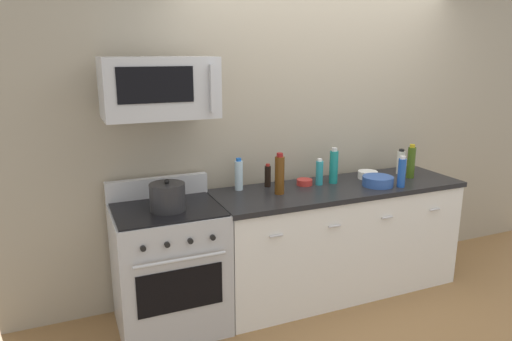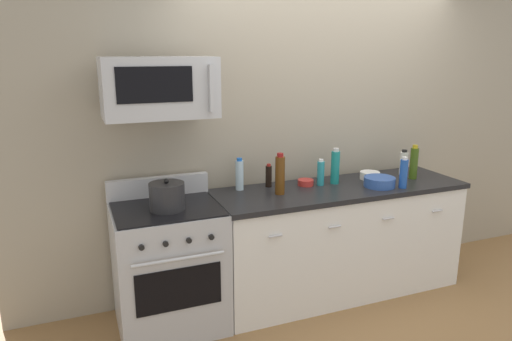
{
  "view_description": "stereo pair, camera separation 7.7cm",
  "coord_description": "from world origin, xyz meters",
  "px_view_note": "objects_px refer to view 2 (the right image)",
  "views": [
    {
      "loc": [
        -2.06,
        -3.11,
        1.99
      ],
      "look_at": [
        -0.76,
        -0.05,
        1.14
      ],
      "focal_mm": 32.97,
      "sensor_mm": 36.0,
      "label": 1
    },
    {
      "loc": [
        -1.99,
        -3.14,
        1.99
      ],
      "look_at": [
        -0.76,
        -0.05,
        1.14
      ],
      "focal_mm": 32.97,
      "sensor_mm": 36.0,
      "label": 2
    }
  ],
  "objects_px": {
    "bottle_sparkling_teal": "(335,167)",
    "bowl_red_small": "(306,182)",
    "bowl_blue_mixing": "(380,181)",
    "range_oven": "(169,266)",
    "bottle_water_clear": "(239,175)",
    "bottle_soda_blue": "(404,173)",
    "bottle_vinegar_white": "(404,163)",
    "bottle_wine_amber": "(280,175)",
    "bowl_white_ceramic": "(370,175)",
    "bottle_dish_soap": "(321,173)",
    "bottle_olive_oil": "(414,163)",
    "stockpot": "(167,196)",
    "microwave": "(159,87)",
    "bottle_soy_sauce_dark": "(269,176)"
  },
  "relations": [
    {
      "from": "bottle_dish_soap",
      "to": "bowl_red_small",
      "type": "height_order",
      "value": "bottle_dish_soap"
    },
    {
      "from": "bottle_olive_oil",
      "to": "bowl_red_small",
      "type": "bearing_deg",
      "value": 170.54
    },
    {
      "from": "bottle_dish_soap",
      "to": "bottle_soda_blue",
      "type": "height_order",
      "value": "bottle_soda_blue"
    },
    {
      "from": "bottle_dish_soap",
      "to": "bottle_olive_oil",
      "type": "relative_size",
      "value": 0.74
    },
    {
      "from": "bottle_water_clear",
      "to": "bottle_soda_blue",
      "type": "height_order",
      "value": "bottle_water_clear"
    },
    {
      "from": "bottle_soda_blue",
      "to": "stockpot",
      "type": "height_order",
      "value": "bottle_soda_blue"
    },
    {
      "from": "bottle_vinegar_white",
      "to": "bottle_soda_blue",
      "type": "distance_m",
      "value": 0.44
    },
    {
      "from": "range_oven",
      "to": "bottle_soy_sauce_dark",
      "type": "xyz_separation_m",
      "value": [
        0.87,
        0.21,
        0.54
      ]
    },
    {
      "from": "bottle_vinegar_white",
      "to": "bottle_water_clear",
      "type": "bearing_deg",
      "value": 176.42
    },
    {
      "from": "bowl_white_ceramic",
      "to": "stockpot",
      "type": "relative_size",
      "value": 0.68
    },
    {
      "from": "bottle_dish_soap",
      "to": "bottle_vinegar_white",
      "type": "distance_m",
      "value": 0.85
    },
    {
      "from": "bottle_vinegar_white",
      "to": "bowl_red_small",
      "type": "height_order",
      "value": "bottle_vinegar_white"
    },
    {
      "from": "bottle_soda_blue",
      "to": "bowl_red_small",
      "type": "relative_size",
      "value": 1.96
    },
    {
      "from": "range_oven",
      "to": "bottle_water_clear",
      "type": "distance_m",
      "value": 0.88
    },
    {
      "from": "bottle_dish_soap",
      "to": "bottle_vinegar_white",
      "type": "xyz_separation_m",
      "value": [
        0.85,
        0.03,
        0.0
      ]
    },
    {
      "from": "bottle_dish_soap",
      "to": "bottle_sparkling_teal",
      "type": "xyz_separation_m",
      "value": [
        0.14,
        0.0,
        0.04
      ]
    },
    {
      "from": "microwave",
      "to": "bottle_wine_amber",
      "type": "relative_size",
      "value": 2.32
    },
    {
      "from": "bottle_wine_amber",
      "to": "bowl_white_ceramic",
      "type": "bearing_deg",
      "value": 6.52
    },
    {
      "from": "range_oven",
      "to": "bottle_wine_amber",
      "type": "xyz_separation_m",
      "value": [
        0.88,
        0.0,
        0.6
      ]
    },
    {
      "from": "bottle_soda_blue",
      "to": "bowl_blue_mixing",
      "type": "distance_m",
      "value": 0.2
    },
    {
      "from": "bottle_vinegar_white",
      "to": "bottle_wine_amber",
      "type": "bearing_deg",
      "value": -174.43
    },
    {
      "from": "bottle_wine_amber",
      "to": "bowl_white_ceramic",
      "type": "xyz_separation_m",
      "value": [
        0.89,
        0.1,
        -0.12
      ]
    },
    {
      "from": "microwave",
      "to": "bottle_soda_blue",
      "type": "distance_m",
      "value": 2.01
    },
    {
      "from": "bowl_white_ceramic",
      "to": "microwave",
      "type": "bearing_deg",
      "value": -178.13
    },
    {
      "from": "bottle_sparkling_teal",
      "to": "bottle_olive_oil",
      "type": "distance_m",
      "value": 0.71
    },
    {
      "from": "bottle_dish_soap",
      "to": "bottle_sparkling_teal",
      "type": "bearing_deg",
      "value": 0.53
    },
    {
      "from": "bowl_red_small",
      "to": "bottle_soy_sauce_dark",
      "type": "bearing_deg",
      "value": 166.24
    },
    {
      "from": "bottle_olive_oil",
      "to": "bowl_white_ceramic",
      "type": "relative_size",
      "value": 1.76
    },
    {
      "from": "bottle_water_clear",
      "to": "bottle_soy_sauce_dark",
      "type": "height_order",
      "value": "bottle_water_clear"
    },
    {
      "from": "bowl_red_small",
      "to": "bottle_dish_soap",
      "type": "bearing_deg",
      "value": -19.9
    },
    {
      "from": "bottle_sparkling_teal",
      "to": "bottle_soda_blue",
      "type": "distance_m",
      "value": 0.54
    },
    {
      "from": "bottle_soy_sauce_dark",
      "to": "stockpot",
      "type": "xyz_separation_m",
      "value": [
        -0.87,
        -0.26,
        0.01
      ]
    },
    {
      "from": "bowl_red_small",
      "to": "bottle_olive_oil",
      "type": "bearing_deg",
      "value": -9.46
    },
    {
      "from": "bottle_soda_blue",
      "to": "bowl_white_ceramic",
      "type": "relative_size",
      "value": 1.52
    },
    {
      "from": "range_oven",
      "to": "bottle_wine_amber",
      "type": "relative_size",
      "value": 3.34
    },
    {
      "from": "bottle_soda_blue",
      "to": "bottle_vinegar_white",
      "type": "bearing_deg",
      "value": 51.14
    },
    {
      "from": "bottle_soy_sauce_dark",
      "to": "bottle_wine_amber",
      "type": "height_order",
      "value": "bottle_wine_amber"
    },
    {
      "from": "bowl_red_small",
      "to": "bowl_blue_mixing",
      "type": "distance_m",
      "value": 0.59
    },
    {
      "from": "bowl_red_small",
      "to": "bottle_vinegar_white",
      "type": "bearing_deg",
      "value": -0.77
    },
    {
      "from": "range_oven",
      "to": "bottle_sparkling_teal",
      "type": "distance_m",
      "value": 1.54
    },
    {
      "from": "range_oven",
      "to": "bottle_water_clear",
      "type": "xyz_separation_m",
      "value": [
        0.63,
        0.22,
        0.57
      ]
    },
    {
      "from": "bottle_wine_amber",
      "to": "bowl_white_ceramic",
      "type": "relative_size",
      "value": 1.92
    },
    {
      "from": "bottle_sparkling_teal",
      "to": "bowl_red_small",
      "type": "height_order",
      "value": "bottle_sparkling_teal"
    },
    {
      "from": "microwave",
      "to": "stockpot",
      "type": "distance_m",
      "value": 0.74
    },
    {
      "from": "bottle_water_clear",
      "to": "bottle_sparkling_teal",
      "type": "bearing_deg",
      "value": -8.67
    },
    {
      "from": "bottle_soda_blue",
      "to": "bowl_white_ceramic",
      "type": "distance_m",
      "value": 0.34
    },
    {
      "from": "bottle_wine_amber",
      "to": "bowl_blue_mixing",
      "type": "distance_m",
      "value": 0.85
    },
    {
      "from": "bottle_sparkling_teal",
      "to": "stockpot",
      "type": "distance_m",
      "value": 1.43
    },
    {
      "from": "bowl_blue_mixing",
      "to": "stockpot",
      "type": "distance_m",
      "value": 1.71
    },
    {
      "from": "bottle_water_clear",
      "to": "bottle_soda_blue",
      "type": "xyz_separation_m",
      "value": [
        1.23,
        -0.44,
        -0.0
      ]
    }
  ]
}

